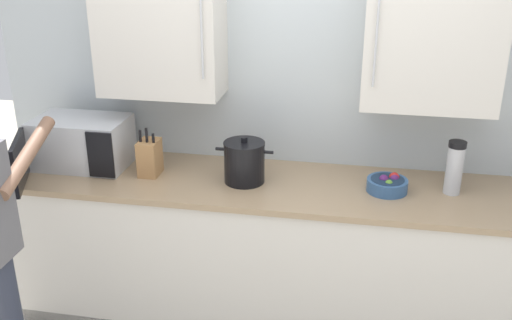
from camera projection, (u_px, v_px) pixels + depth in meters
The scene contains 7 objects.
back_wall_tiled at pixel (293, 89), 3.43m from camera, with size 3.65×0.44×2.51m.
counter_unit at pixel (282, 254), 3.48m from camera, with size 3.19×0.69×0.92m.
microwave_oven at pixel (77, 143), 3.49m from camera, with size 0.56×0.71×0.29m.
thermos_flask at pixel (455, 167), 3.13m from camera, with size 0.09×0.09×0.30m.
fruit_bowl at pixel (387, 184), 3.19m from camera, with size 0.22×0.22×0.10m.
stock_pot at pixel (244, 162), 3.28m from camera, with size 0.33×0.23×0.27m.
knife_block at pixel (150, 157), 3.38m from camera, with size 0.11×0.15×0.29m.
Camera 1 is at (0.40, -2.12, 2.29)m, focal length 41.24 mm.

